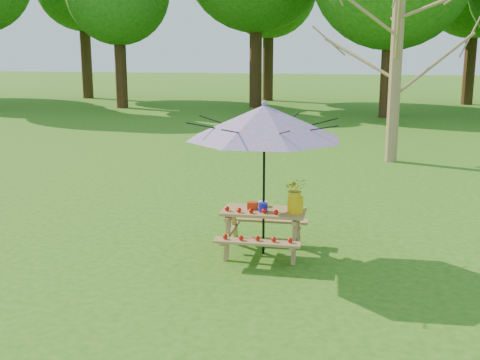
# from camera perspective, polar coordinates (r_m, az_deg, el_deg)

# --- Properties ---
(picnic_table) EXTENTS (1.20, 1.32, 0.67)m
(picnic_table) POSITION_cam_1_polar(r_m,az_deg,el_deg) (8.81, 2.23, -5.02)
(picnic_table) COLOR #A07448
(picnic_table) RESTS_ON ground
(patio_umbrella) EXTENTS (2.97, 2.97, 2.25)m
(patio_umbrella) POSITION_cam_1_polar(r_m,az_deg,el_deg) (8.46, 2.33, 5.52)
(patio_umbrella) COLOR black
(patio_umbrella) RESTS_ON ground
(produce_bins) EXTENTS (0.31, 0.43, 0.13)m
(produce_bins) POSITION_cam_1_polar(r_m,az_deg,el_deg) (8.72, 1.86, -2.47)
(produce_bins) COLOR red
(produce_bins) RESTS_ON picnic_table
(tomatoes_row) EXTENTS (0.77, 0.13, 0.07)m
(tomatoes_row) POSITION_cam_1_polar(r_m,az_deg,el_deg) (8.55, 1.08, -2.90)
(tomatoes_row) COLOR red
(tomatoes_row) RESTS_ON picnic_table
(flower_bucket) EXTENTS (0.37, 0.34, 0.51)m
(flower_bucket) POSITION_cam_1_polar(r_m,az_deg,el_deg) (8.54, 5.29, -1.35)
(flower_bucket) COLOR yellow
(flower_bucket) RESTS_ON picnic_table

